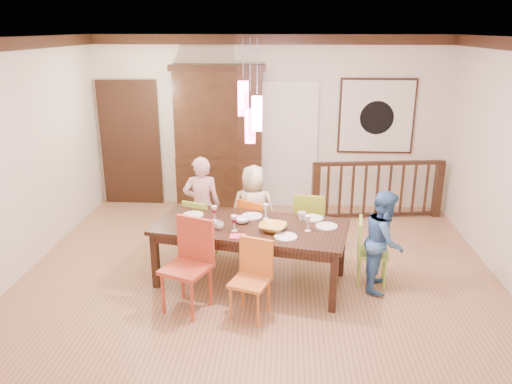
# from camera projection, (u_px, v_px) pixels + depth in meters

# --- Properties ---
(floor) EXTENTS (6.00, 6.00, 0.00)m
(floor) POSITION_uv_depth(u_px,v_px,m) (260.00, 267.00, 6.56)
(floor) COLOR #906545
(floor) RESTS_ON ground
(ceiling) EXTENTS (6.00, 6.00, 0.00)m
(ceiling) POSITION_uv_depth(u_px,v_px,m) (261.00, 37.00, 5.65)
(ceiling) COLOR white
(ceiling) RESTS_ON wall_back
(wall_back) EXTENTS (6.00, 0.00, 6.00)m
(wall_back) POSITION_uv_depth(u_px,v_px,m) (268.00, 124.00, 8.48)
(wall_back) COLOR silver
(wall_back) RESTS_ON floor
(wall_left) EXTENTS (0.00, 5.00, 5.00)m
(wall_left) POSITION_uv_depth(u_px,v_px,m) (23.00, 157.00, 6.29)
(wall_left) COLOR silver
(wall_left) RESTS_ON floor
(wall_right) EXTENTS (0.00, 5.00, 5.00)m
(wall_right) POSITION_uv_depth(u_px,v_px,m) (512.00, 165.00, 5.92)
(wall_right) COLOR silver
(wall_right) RESTS_ON floor
(crown_molding) EXTENTS (6.00, 5.00, 0.16)m
(crown_molding) POSITION_uv_depth(u_px,v_px,m) (261.00, 44.00, 5.68)
(crown_molding) COLOR black
(crown_molding) RESTS_ON wall_back
(panel_door) EXTENTS (1.04, 0.07, 2.24)m
(panel_door) POSITION_uv_depth(u_px,v_px,m) (131.00, 145.00, 8.70)
(panel_door) COLOR black
(panel_door) RESTS_ON wall_back
(white_doorway) EXTENTS (0.97, 0.05, 2.22)m
(white_doorway) POSITION_uv_depth(u_px,v_px,m) (289.00, 147.00, 8.55)
(white_doorway) COLOR silver
(white_doorway) RESTS_ON wall_back
(painting) EXTENTS (1.25, 0.06, 1.25)m
(painting) POSITION_uv_depth(u_px,v_px,m) (377.00, 116.00, 8.28)
(painting) COLOR black
(painting) RESTS_ON wall_back
(pendant_cluster) EXTENTS (0.27, 0.21, 1.14)m
(pendant_cluster) POSITION_uv_depth(u_px,v_px,m) (250.00, 112.00, 5.56)
(pendant_cluster) COLOR #FF4C8D
(pendant_cluster) RESTS_ON ceiling
(dining_table) EXTENTS (2.44, 1.47, 0.75)m
(dining_table) POSITION_uv_depth(u_px,v_px,m) (251.00, 231.00, 6.01)
(dining_table) COLOR black
(dining_table) RESTS_ON floor
(chair_far_left) EXTENTS (0.48, 0.48, 0.82)m
(chair_far_left) POSITION_uv_depth(u_px,v_px,m) (202.00, 223.00, 6.79)
(chair_far_left) COLOR #9AC33C
(chair_far_left) RESTS_ON floor
(chair_far_mid) EXTENTS (0.51, 0.51, 0.84)m
(chair_far_mid) POSITION_uv_depth(u_px,v_px,m) (256.00, 223.00, 6.77)
(chair_far_mid) COLOR orange
(chair_far_mid) RESTS_ON floor
(chair_far_right) EXTENTS (0.48, 0.48, 0.92)m
(chair_far_right) POSITION_uv_depth(u_px,v_px,m) (310.00, 219.00, 6.79)
(chair_far_right) COLOR olive
(chair_far_right) RESTS_ON floor
(chair_near_left) EXTENTS (0.61, 0.61, 1.03)m
(chair_near_left) POSITION_uv_depth(u_px,v_px,m) (186.00, 261.00, 5.41)
(chair_near_left) COLOR #A93C24
(chair_near_left) RESTS_ON floor
(chair_near_mid) EXTENTS (0.49, 0.49, 0.86)m
(chair_near_mid) POSITION_uv_depth(u_px,v_px,m) (250.00, 276.00, 5.31)
(chair_near_mid) COLOR #C96B27
(chair_near_mid) RESTS_ON floor
(chair_end_right) EXTENTS (0.42, 0.42, 0.82)m
(chair_end_right) POSITION_uv_depth(u_px,v_px,m) (373.00, 248.00, 6.03)
(chair_end_right) COLOR #91C43E
(chair_end_right) RESTS_ON floor
(china_hutch) EXTENTS (1.55, 0.46, 2.44)m
(china_hutch) POSITION_uv_depth(u_px,v_px,m) (219.00, 139.00, 8.40)
(china_hutch) COLOR black
(china_hutch) RESTS_ON floor
(balustrade) EXTENTS (2.17, 0.36, 0.96)m
(balustrade) POSITION_uv_depth(u_px,v_px,m) (377.00, 189.00, 8.14)
(balustrade) COLOR black
(balustrade) RESTS_ON floor
(person_far_left) EXTENTS (0.54, 0.38, 1.38)m
(person_far_left) POSITION_uv_depth(u_px,v_px,m) (202.00, 206.00, 6.81)
(person_far_left) COLOR beige
(person_far_left) RESTS_ON floor
(person_far_mid) EXTENTS (0.63, 0.42, 1.26)m
(person_far_mid) POSITION_uv_depth(u_px,v_px,m) (253.00, 210.00, 6.80)
(person_far_mid) COLOR beige
(person_far_mid) RESTS_ON floor
(person_end_right) EXTENTS (0.59, 0.69, 1.22)m
(person_end_right) POSITION_uv_depth(u_px,v_px,m) (384.00, 241.00, 5.88)
(person_end_right) COLOR #3C6BA8
(person_end_right) RESTS_ON floor
(serving_bowl) EXTENTS (0.37, 0.37, 0.08)m
(serving_bowl) POSITION_uv_depth(u_px,v_px,m) (273.00, 227.00, 5.81)
(serving_bowl) COLOR gold
(serving_bowl) RESTS_ON dining_table
(small_bowl) EXTENTS (0.20, 0.20, 0.06)m
(small_bowl) POSITION_uv_depth(u_px,v_px,m) (242.00, 220.00, 6.05)
(small_bowl) COLOR white
(small_bowl) RESTS_ON dining_table
(cup_left) EXTENTS (0.12, 0.12, 0.09)m
(cup_left) POSITION_uv_depth(u_px,v_px,m) (219.00, 225.00, 5.85)
(cup_left) COLOR silver
(cup_left) RESTS_ON dining_table
(cup_right) EXTENTS (0.12, 0.12, 0.10)m
(cup_right) POSITION_uv_depth(u_px,v_px,m) (302.00, 216.00, 6.12)
(cup_right) COLOR silver
(cup_right) RESTS_ON dining_table
(plate_far_left) EXTENTS (0.26, 0.26, 0.01)m
(plate_far_left) POSITION_uv_depth(u_px,v_px,m) (193.00, 215.00, 6.28)
(plate_far_left) COLOR white
(plate_far_left) RESTS_ON dining_table
(plate_far_mid) EXTENTS (0.26, 0.26, 0.01)m
(plate_far_mid) POSITION_uv_depth(u_px,v_px,m) (252.00, 216.00, 6.24)
(plate_far_mid) COLOR white
(plate_far_mid) RESTS_ON dining_table
(plate_far_right) EXTENTS (0.26, 0.26, 0.01)m
(plate_far_right) POSITION_uv_depth(u_px,v_px,m) (313.00, 218.00, 6.18)
(plate_far_right) COLOR white
(plate_far_right) RESTS_ON dining_table
(plate_near_left) EXTENTS (0.26, 0.26, 0.01)m
(plate_near_left) POSITION_uv_depth(u_px,v_px,m) (189.00, 232.00, 5.76)
(plate_near_left) COLOR white
(plate_near_left) RESTS_ON dining_table
(plate_near_mid) EXTENTS (0.26, 0.26, 0.01)m
(plate_near_mid) POSITION_uv_depth(u_px,v_px,m) (286.00, 237.00, 5.63)
(plate_near_mid) COLOR white
(plate_near_mid) RESTS_ON dining_table
(plate_end_right) EXTENTS (0.26, 0.26, 0.01)m
(plate_end_right) POSITION_uv_depth(u_px,v_px,m) (327.00, 226.00, 5.92)
(plate_end_right) COLOR white
(plate_end_right) RESTS_ON dining_table
(wine_glass_a) EXTENTS (0.08, 0.08, 0.19)m
(wine_glass_a) POSITION_uv_depth(u_px,v_px,m) (214.00, 213.00, 6.09)
(wine_glass_a) COLOR #590C19
(wine_glass_a) RESTS_ON dining_table
(wine_glass_b) EXTENTS (0.08, 0.08, 0.19)m
(wine_glass_b) POSITION_uv_depth(u_px,v_px,m) (266.00, 211.00, 6.15)
(wine_glass_b) COLOR silver
(wine_glass_b) RESTS_ON dining_table
(wine_glass_c) EXTENTS (0.08, 0.08, 0.19)m
(wine_glass_c) POSITION_uv_depth(u_px,v_px,m) (234.00, 223.00, 5.78)
(wine_glass_c) COLOR #590C19
(wine_glass_c) RESTS_ON dining_table
(wine_glass_d) EXTENTS (0.08, 0.08, 0.19)m
(wine_glass_d) POSITION_uv_depth(u_px,v_px,m) (308.00, 223.00, 5.78)
(wine_glass_d) COLOR silver
(wine_glass_d) RESTS_ON dining_table
(napkin) EXTENTS (0.18, 0.14, 0.01)m
(napkin) POSITION_uv_depth(u_px,v_px,m) (238.00, 237.00, 5.63)
(napkin) COLOR #D83359
(napkin) RESTS_ON dining_table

